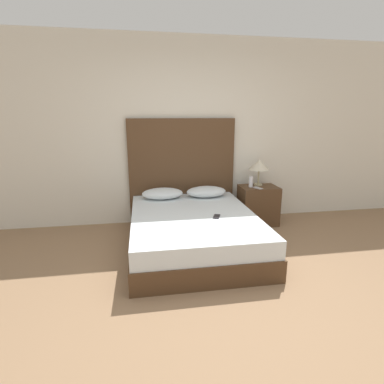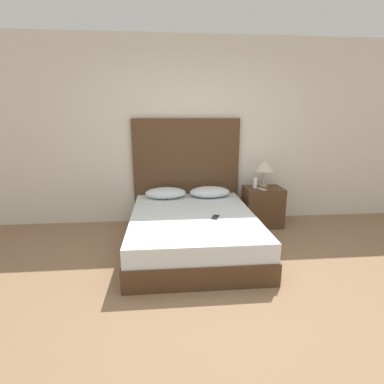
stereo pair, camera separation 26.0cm
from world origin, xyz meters
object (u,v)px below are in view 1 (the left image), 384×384
phone_on_bed (217,216)px  phone_on_nightstand (258,188)px  bed (193,231)px  table_lamp (259,165)px  nightstand (258,205)px

phone_on_bed → phone_on_nightstand: 1.09m
bed → phone_on_bed: bearing=-31.9°
bed → table_lamp: size_ratio=5.04×
phone_on_bed → nightstand: (0.86, 0.84, -0.16)m
phone_on_bed → phone_on_nightstand: (0.79, 0.74, 0.14)m
phone_on_bed → table_lamp: (0.87, 0.92, 0.44)m
nightstand → table_lamp: (0.02, 0.08, 0.60)m
nightstand → phone_on_nightstand: bearing=-121.1°
nightstand → phone_on_nightstand: phone_on_nightstand is taller
bed → table_lamp: 1.51m
phone_on_bed → nightstand: size_ratio=0.28×
nightstand → phone_on_nightstand: (-0.06, -0.10, 0.30)m
bed → phone_on_nightstand: bearing=28.9°
phone_on_nightstand → bed: bearing=-151.1°
phone_on_bed → nightstand: bearing=44.4°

